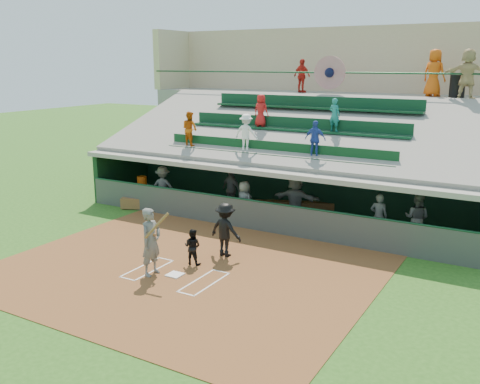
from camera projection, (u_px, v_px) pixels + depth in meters
The scene contains 23 objects.
ground at pixel (175, 276), 15.56m from camera, with size 100.00×100.00×0.00m, color #295919.
dirt_slab at pixel (185, 270), 15.98m from camera, with size 11.00×9.00×0.02m, color brown.
home_plate at pixel (175, 275), 15.55m from camera, with size 0.43×0.43×0.03m, color white.
batters_box_chalk at pixel (175, 275), 15.55m from camera, with size 2.65×1.85×0.01m.
dugout_floor at pixel (277, 218), 21.24m from camera, with size 16.00×3.50×0.04m, color gray.
concourse_slab at pixel (338, 140), 26.38m from camera, with size 20.00×3.00×4.60m, color gray.
grandstand at pixel (315, 150), 23.87m from camera, with size 20.40×10.40×7.80m.
batter_at_plate at pixel (151, 242), 15.39m from camera, with size 0.87×0.79×2.00m.
catcher at pixel (192, 247), 16.30m from camera, with size 0.54×0.42×1.12m, color black.
home_umpire at pixel (225, 230), 16.95m from camera, with size 1.12×0.64×1.73m, color black.
dugout_bench at pixel (296, 207), 22.03m from camera, with size 14.71×0.44×0.44m, color brown.
white_table at pixel (144, 194), 23.36m from camera, with size 0.89×0.67×0.78m, color white.
water_cooler at pixel (142, 181), 23.23m from camera, with size 0.41×0.41×0.41m, color #DE550D.
dugout_player_a at pixel (163, 187), 22.63m from camera, with size 1.13×0.65×1.76m, color #535550.
dugout_player_b at pixel (232, 189), 22.13m from camera, with size 1.05×0.44×1.79m, color #52534F.
dugout_player_c at pixel (244, 202), 20.43m from camera, with size 0.79×0.52×1.62m, color #61645E.
dugout_player_d at pixel (295, 200), 20.03m from camera, with size 1.82×0.58×1.97m, color #5A5C57.
dugout_player_e at pixel (379, 216), 18.54m from camera, with size 0.59×0.39×1.61m, color #60635D.
dugout_player_f at pixel (417, 218), 18.17m from camera, with size 0.83×0.65×1.72m, color #5F615C.
trash_bin at pixel (457, 86), 22.58m from camera, with size 0.63×0.63×0.95m, color black.
concourse_staff_a at pixel (302, 76), 26.22m from camera, with size 0.95×0.40×1.63m, color red.
concourse_staff_b at pixel (434, 73), 23.17m from camera, with size 0.99×0.64×2.02m, color #D6520C.
concourse_staff_c at pixel (468, 74), 21.58m from camera, with size 1.86×0.59×2.01m, color tan.
Camera 1 is at (8.91, -11.65, 6.04)m, focal length 40.00 mm.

